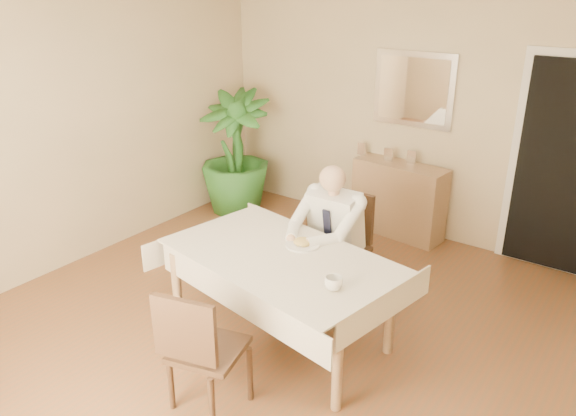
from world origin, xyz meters
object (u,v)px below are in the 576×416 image
Objects in this scene: coffee_mug at (333,283)px; sideboard at (398,199)px; chair_near at (199,347)px; seated_man at (325,234)px; potted_palm at (235,153)px; dining_table at (281,265)px; chair_far at (343,239)px.

coffee_mug is 2.65m from sideboard.
chair_near is 3.23m from sideboard.
potted_palm is (-2.00, 1.21, 0.03)m from seated_man.
dining_table is 1.31× the size of potted_palm.
sideboard is 0.69× the size of potted_palm.
chair_far is 1.24m from coffee_mug.
seated_man is at bearing 76.18° from chair_near.
sideboard is (-0.16, 1.74, -0.29)m from seated_man.
chair_near is at bearing -88.80° from seated_man.
potted_palm is (-2.03, 2.70, 0.22)m from chair_near.
potted_palm is at bearing 142.07° from coffee_mug.
seated_man is 1.77m from sideboard.
seated_man is 0.97m from coffee_mug.
dining_table is 0.59m from seated_man.
dining_table is 0.91m from chair_near.
seated_man is 0.87× the size of potted_palm.
potted_palm reaches higher than chair_far.
sideboard is (-0.19, 3.22, -0.10)m from chair_near.
chair_far is at bearing 75.99° from chair_near.
dining_table is at bearing -87.75° from chair_far.
coffee_mug is 0.08× the size of potted_palm.
seated_man is (-0.03, 1.48, 0.19)m from chair_near.
chair_near is 1.49m from seated_man.
dining_table is 1.51× the size of seated_man.
potted_palm is (-1.84, -0.53, 0.32)m from sideboard.
potted_palm reaches higher than chair_near.
seated_man is at bearing -31.27° from potted_palm.
coffee_mug reaches higher than dining_table.
chair_near is 0.62× the size of potted_palm.
coffee_mug reaches higher than sideboard.
chair_near is 0.71× the size of seated_man.
dining_table is at bearing -80.19° from sideboard.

